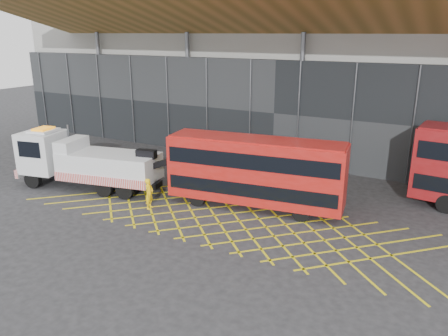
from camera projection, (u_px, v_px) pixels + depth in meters
The scene contains 6 objects.
ground_plane at pixel (169, 205), 26.35m from camera, with size 120.00×120.00×0.00m, color #262628.
road_markings at pixel (227, 218), 24.50m from camera, with size 24.76×7.16×0.01m.
construction_building at pixel (306, 44), 38.15m from camera, with size 55.00×23.97×18.00m.
recovery_truck at pixel (84, 161), 28.82m from camera, with size 11.45×4.57×3.98m.
bus_towed at pixel (255, 170), 25.39m from camera, with size 10.56×3.79×4.20m.
worker at pixel (149, 194), 25.63m from camera, with size 0.67×0.44×1.85m, color yellow.
Camera 1 is at (14.77, -19.81, 10.01)m, focal length 35.00 mm.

